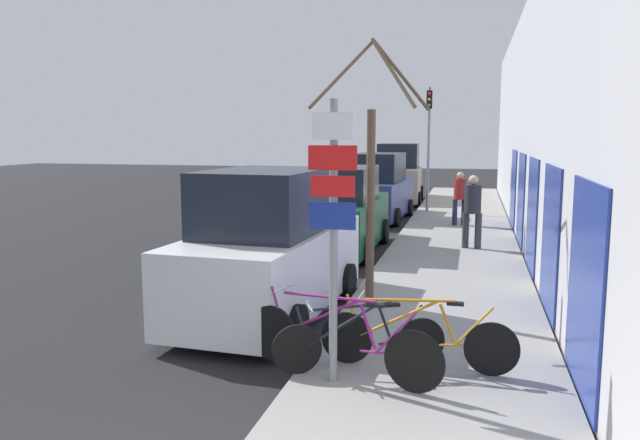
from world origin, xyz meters
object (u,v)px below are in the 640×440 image
Objects in this scene: bicycle_0 at (339,342)px; parked_car_2 at (378,190)px; parked_car_0 at (269,251)px; pedestrian_near at (473,206)px; bicycle_2 at (417,338)px; traffic_light at (429,132)px; signpost at (333,224)px; street_tree at (372,187)px; parked_car_1 at (339,213)px; pedestrian_far at (460,194)px; parked_car_3 at (399,176)px; bicycle_1 at (360,341)px.

bicycle_0 is 0.56× the size of parked_car_2.
pedestrian_near is (3.21, 6.30, 0.12)m from parked_car_0.
bicycle_2 is 0.53× the size of traffic_light.
street_tree is at bearing 91.34° from signpost.
parked_car_1 reaches higher than pedestrian_far.
signpost reaches higher than parked_car_3.
parked_car_3 reaches higher than parked_car_1.
bicycle_1 is 0.44× the size of parked_car_2.
bicycle_1 is at bearing 60.15° from signpost.
parked_car_3 is 11.80m from pedestrian_near.
bicycle_0 is 20.34m from parked_car_3.
parked_car_2 is at bearing 93.43° from parked_car_0.
bicycle_0 is 0.52× the size of parked_car_3.
bicycle_1 is 8.77m from pedestrian_near.
signpost is 20.52m from parked_car_3.
street_tree is (-0.32, 2.75, 1.64)m from bicycle_1.
parked_car_1 is at bearing 20.70° from pedestrian_near.
parked_car_1 is 1.02× the size of parked_car_2.
parked_car_1 is (-1.76, 8.59, -0.99)m from signpost.
bicycle_1 is 3.22m from street_tree.
signpost is at bearing 68.30° from pedestrian_far.
signpost is 0.72× the size of parked_car_2.
parked_car_3 is (0.05, 17.66, 0.06)m from parked_car_0.
pedestrian_far is (2.82, 10.33, 0.02)m from parked_car_0.
bicycle_0 is 3.16m from parked_car_0.
bicycle_2 is at bearing -68.96° from street_tree.
parked_car_2 is (-1.69, 14.64, -0.94)m from signpost.
traffic_light is at bearing 17.36° from bicycle_0.
bicycle_1 is at bearing -76.34° from parked_car_1.
pedestrian_near is 4.05m from pedestrian_far.
bicycle_2 is 1.31× the size of pedestrian_near.
pedestrian_near is at bearing 74.83° from street_tree.
bicycle_1 is at bearing -87.29° from parked_car_3.
signpost is 0.67× the size of parked_car_3.
parked_car_3 is at bearing 110.27° from traffic_light.
parked_car_0 is (-2.60, 2.18, 0.55)m from bicycle_2.
bicycle_1 is 14.36m from parked_car_2.
parked_car_0 is 1.02× the size of parked_car_1.
signpost is 1.63× the size of bicycle_1.
bicycle_0 is at bearing 68.37° from pedestrian_far.
traffic_light reaches higher than pedestrian_near.
pedestrian_near is (3.28, 0.49, 0.21)m from parked_car_1.
pedestrian_near is 7.59m from traffic_light.
parked_car_0 is 2.83× the size of pedestrian_far.
bicycle_0 is at bearing 115.76° from bicycle_1.
parked_car_3 is 7.84m from pedestrian_far.
traffic_light reaches higher than bicycle_0.
pedestrian_near is at bearing -3.99° from bicycle_2.
traffic_light is (-0.34, 15.83, 2.52)m from bicycle_1.
parked_car_3 is 2.91× the size of pedestrian_far.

